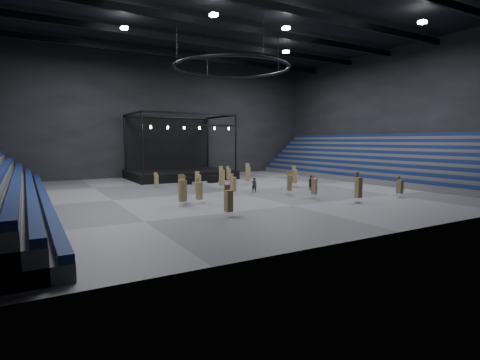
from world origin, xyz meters
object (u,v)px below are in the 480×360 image
chair_stack_6 (358,187)px  man_center (254,185)px  stage (178,168)px  flight_case_right (225,177)px  chair_stack_8 (198,181)px  chair_stack_14 (400,186)px  chair_stack_0 (229,174)px  chair_stack_9 (156,180)px  chair_stack_12 (233,184)px  chair_stack_5 (248,173)px  chair_stack_3 (199,190)px  chair_stack_7 (222,177)px  chair_stack_1 (289,182)px  flight_case_mid (213,179)px  chair_stack_10 (294,176)px  chair_stack_4 (314,186)px  chair_stack_11 (229,200)px  chair_stack_13 (184,189)px  chair_stack_2 (182,190)px  crew_member (311,182)px  flight_case_left (186,181)px

chair_stack_6 → man_center: chair_stack_6 is taller
stage → flight_case_right: stage is taller
chair_stack_8 → chair_stack_14: bearing=-39.2°
chair_stack_0 → chair_stack_9: size_ratio=1.16×
chair_stack_12 → chair_stack_5: bearing=32.0°
flight_case_right → chair_stack_5: 6.12m
chair_stack_3 → chair_stack_7: size_ratio=0.86×
chair_stack_1 → flight_case_mid: bearing=122.7°
chair_stack_6 → chair_stack_10: (2.23, 11.90, -0.07)m
chair_stack_6 → chair_stack_9: (-12.44, 18.78, -0.39)m
chair_stack_4 → chair_stack_11: 11.92m
stage → chair_stack_12: bearing=-94.2°
chair_stack_1 → chair_stack_3: bearing=-153.3°
flight_case_right → chair_stack_10: size_ratio=0.53×
stage → chair_stack_13: (-7.59, -21.44, -0.18)m
chair_stack_1 → chair_stack_10: bearing=70.2°
chair_stack_1 → man_center: bearing=153.8°
chair_stack_1 → chair_stack_12: chair_stack_1 is taller
stage → chair_stack_4: bearing=-79.7°
chair_stack_2 → chair_stack_4: 12.72m
chair_stack_6 → chair_stack_9: bearing=125.2°
chair_stack_2 → chair_stack_11: (1.27, -5.74, -0.15)m
stage → man_center: stage is taller
chair_stack_11 → chair_stack_2: bearing=97.4°
chair_stack_6 → chair_stack_10: 12.11m
flight_case_right → chair_stack_1: chair_stack_1 is taller
stage → flight_case_mid: stage is taller
flight_case_mid → crew_member: crew_member is taller
chair_stack_11 → chair_stack_12: chair_stack_11 is taller
chair_stack_4 → stage: bearing=76.8°
man_center → chair_stack_13: bearing=44.1°
flight_case_right → chair_stack_9: chair_stack_9 is taller
chair_stack_10 → chair_stack_11: chair_stack_10 is taller
chair_stack_12 → chair_stack_1: bearing=-38.5°
flight_case_mid → chair_stack_11: size_ratio=0.57×
chair_stack_6 → chair_stack_11: (-13.06, -0.00, -0.14)m
flight_case_left → chair_stack_3: size_ratio=0.60×
flight_case_left → chair_stack_8: (-1.61, -7.43, 0.74)m
flight_case_mid → chair_stack_8: 9.21m
flight_case_right → chair_stack_9: bearing=-161.7°
chair_stack_14 → man_center: bearing=130.2°
chair_stack_4 → crew_member: size_ratio=1.32×
flight_case_left → flight_case_right: bearing=17.5°
chair_stack_1 → chair_stack_6: (2.16, -7.14, 0.15)m
flight_case_left → chair_stack_13: bearing=-112.5°
chair_stack_14 → chair_stack_12: bearing=139.6°
man_center → crew_member: (6.54, -1.52, 0.06)m
flight_case_mid → flight_case_right: 3.50m
chair_stack_1 → chair_stack_5: chair_stack_5 is taller
flight_case_mid → chair_stack_5: (2.88, -4.02, 0.95)m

